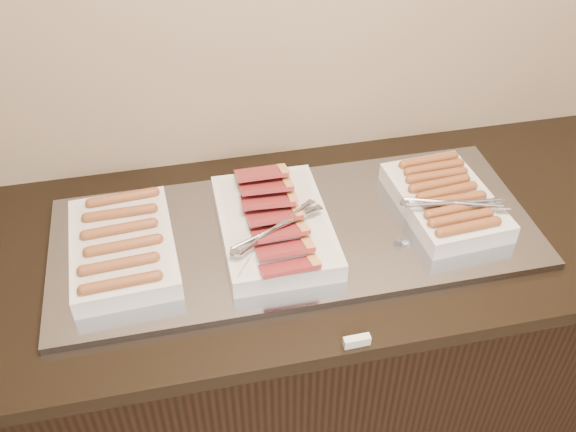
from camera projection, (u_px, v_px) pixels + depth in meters
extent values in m
cube|color=black|center=(286.00, 353.00, 1.92)|extent=(2.00, 0.70, 0.86)
cube|color=black|center=(285.00, 243.00, 1.63)|extent=(2.06, 0.76, 0.04)
cube|color=#91949E|center=(295.00, 233.00, 1.61)|extent=(1.20, 0.50, 0.02)
cube|color=silver|center=(123.00, 247.00, 1.52)|extent=(0.26, 0.37, 0.05)
cylinder|color=brown|center=(121.00, 283.00, 1.39)|extent=(0.16, 0.04, 0.03)
cylinder|color=brown|center=(119.00, 264.00, 1.43)|extent=(0.16, 0.04, 0.03)
cylinder|color=brown|center=(123.00, 245.00, 1.48)|extent=(0.16, 0.04, 0.03)
cylinder|color=brown|center=(119.00, 229.00, 1.52)|extent=(0.16, 0.04, 0.03)
cylinder|color=brown|center=(120.00, 213.00, 1.57)|extent=(0.16, 0.03, 0.03)
cylinder|color=brown|center=(123.00, 198.00, 1.61)|extent=(0.16, 0.04, 0.03)
cube|color=silver|center=(274.00, 226.00, 1.58)|extent=(0.26, 0.40, 0.05)
cube|color=maroon|center=(287.00, 264.00, 1.44)|extent=(0.14, 0.10, 0.04)
cube|color=maroon|center=(284.00, 247.00, 1.48)|extent=(0.13, 0.09, 0.04)
cube|color=maroon|center=(279.00, 231.00, 1.52)|extent=(0.14, 0.10, 0.04)
cube|color=maroon|center=(274.00, 215.00, 1.56)|extent=(0.13, 0.09, 0.04)
cube|color=maroon|center=(268.00, 201.00, 1.59)|extent=(0.14, 0.10, 0.04)
cube|color=maroon|center=(266.00, 186.00, 1.63)|extent=(0.13, 0.09, 0.04)
cube|color=maroon|center=(261.00, 173.00, 1.67)|extent=(0.13, 0.09, 0.04)
cube|color=silver|center=(445.00, 201.00, 1.65)|extent=(0.25, 0.35, 0.05)
cylinder|color=brown|center=(468.00, 227.00, 1.53)|extent=(0.15, 0.04, 0.03)
cylinder|color=brown|center=(461.00, 218.00, 1.55)|extent=(0.15, 0.03, 0.03)
cylinder|color=brown|center=(456.00, 209.00, 1.58)|extent=(0.15, 0.04, 0.03)
cylinder|color=brown|center=(454.00, 200.00, 1.61)|extent=(0.15, 0.03, 0.03)
cylinder|color=brown|center=(447.00, 192.00, 1.63)|extent=(0.15, 0.04, 0.03)
cylinder|color=brown|center=(439.00, 184.00, 1.65)|extent=(0.15, 0.04, 0.03)
cylinder|color=brown|center=(437.00, 176.00, 1.68)|extent=(0.15, 0.03, 0.03)
cylinder|color=brown|center=(434.00, 168.00, 1.71)|extent=(0.15, 0.04, 0.03)
cylinder|color=brown|center=(429.00, 160.00, 1.73)|extent=(0.15, 0.04, 0.03)
cube|color=silver|center=(357.00, 341.00, 1.35)|extent=(0.06, 0.02, 0.02)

